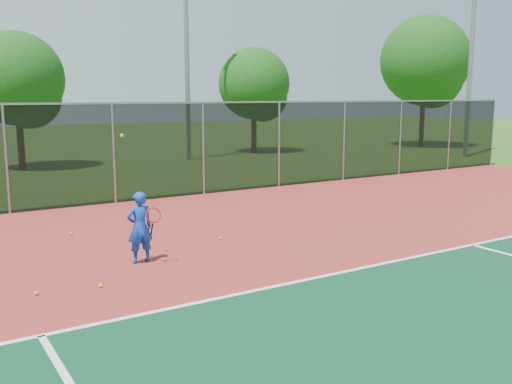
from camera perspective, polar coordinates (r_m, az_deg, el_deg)
court_apron at (r=11.23m, az=18.59°, el=-7.65°), size 30.00×20.00×0.02m
fence_back at (r=18.79m, az=-5.31°, el=4.46°), size 30.00×0.06×3.03m
tennis_player at (r=11.29m, az=-11.55°, el=-3.46°), size 0.59×0.59×2.52m
practice_ball_0 at (r=14.03m, az=-18.00°, el=-3.99°), size 0.07×0.07×0.07m
practice_ball_1 at (r=10.12m, az=-21.11°, el=-9.43°), size 0.07×0.07×0.07m
practice_ball_3 at (r=10.16m, az=-15.28°, el=-9.04°), size 0.07×0.07×0.07m
practice_ball_6 at (r=12.97m, az=-3.57°, el=-4.63°), size 0.07×0.07×0.07m
floodlight_n at (r=29.46m, az=-7.03°, el=17.56°), size 0.90×0.40×13.11m
floodlight_ne at (r=32.55m, az=20.93°, el=16.26°), size 0.90×0.40×13.11m
tree_back_left at (r=27.24m, az=-22.59°, el=10.02°), size 4.09×4.09×6.01m
tree_back_mid at (r=32.64m, az=0.00°, el=10.46°), size 4.02×4.02×5.91m
tree_back_right at (r=38.00m, az=16.70°, el=12.08°), size 5.55×5.55×8.15m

